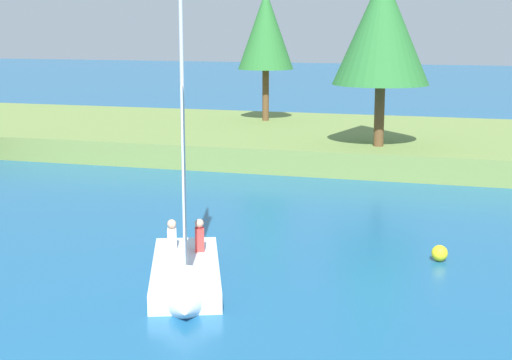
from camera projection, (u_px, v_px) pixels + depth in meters
name	position (u px, v px, depth m)	size (l,w,h in m)	color
shore_bank	(342.00, 141.00, 33.22)	(80.00, 11.89, 0.92)	olive
shoreline_tree_left	(266.00, 30.00, 35.56)	(2.52, 2.52, 5.92)	brown
shoreline_tree_midleft	(382.00, 29.00, 27.97)	(3.49, 3.49, 6.24)	brown
sailboat	(185.00, 269.00, 15.78)	(2.86, 4.67, 6.71)	silver
channel_buoy	(440.00, 253.00, 17.93)	(0.37, 0.37, 0.37)	yellow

